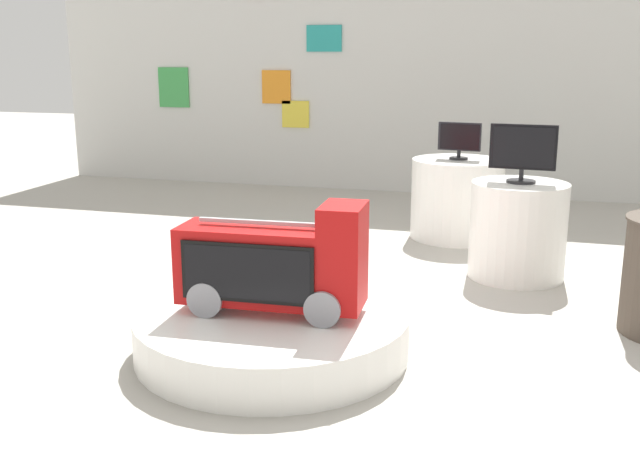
% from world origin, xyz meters
% --- Properties ---
extents(ground_plane, '(30.00, 30.00, 0.00)m').
position_xyz_m(ground_plane, '(0.00, 0.00, 0.00)').
color(ground_plane, '#B2ADA3').
extents(back_wall_display, '(10.71, 0.13, 3.21)m').
position_xyz_m(back_wall_display, '(-0.01, 4.98, 1.60)').
color(back_wall_display, silver).
rests_on(back_wall_display, ground).
extents(main_display_pedestal, '(1.66, 1.66, 0.26)m').
position_xyz_m(main_display_pedestal, '(-0.33, -0.55, 0.13)').
color(main_display_pedestal, white).
rests_on(main_display_pedestal, ground).
extents(novelty_firetruck_tv, '(1.12, 0.46, 0.68)m').
position_xyz_m(novelty_firetruck_tv, '(-0.31, -0.55, 0.54)').
color(novelty_firetruck_tv, gray).
rests_on(novelty_firetruck_tv, main_display_pedestal).
extents(display_pedestal_left_rear, '(0.89, 0.89, 0.78)m').
position_xyz_m(display_pedestal_left_rear, '(0.45, 2.65, 0.39)').
color(display_pedestal_left_rear, white).
rests_on(display_pedestal_left_rear, ground).
extents(tv_on_left_rear, '(0.41, 0.18, 0.36)m').
position_xyz_m(tv_on_left_rear, '(0.45, 2.65, 0.97)').
color(tv_on_left_rear, black).
rests_on(tv_on_left_rear, display_pedestal_left_rear).
extents(display_pedestal_center_rear, '(0.77, 0.77, 0.78)m').
position_xyz_m(display_pedestal_center_rear, '(1.05, 1.46, 0.39)').
color(display_pedestal_center_rear, white).
rests_on(display_pedestal_center_rear, ground).
extents(tv_on_center_rear, '(0.52, 0.23, 0.46)m').
position_xyz_m(tv_on_center_rear, '(1.05, 1.45, 1.03)').
color(tv_on_center_rear, black).
rests_on(tv_on_center_rear, display_pedestal_center_rear).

